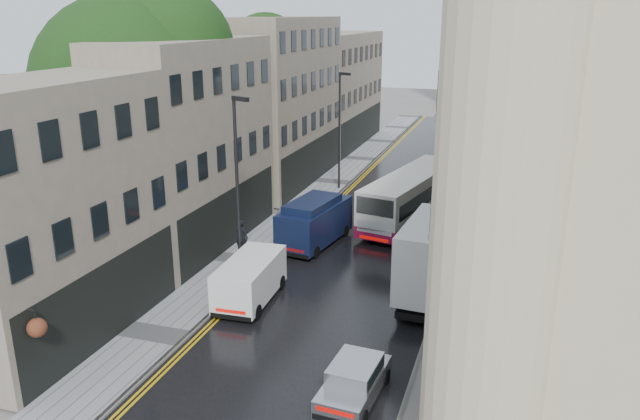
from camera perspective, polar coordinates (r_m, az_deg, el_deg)
The scene contains 15 objects.
road at distance 38.57m, azimuth 6.03°, elevation -1.23°, with size 9.00×85.00×0.02m, color black.
left_sidewalk at distance 40.07m, azimuth -2.17°, elevation -0.34°, with size 2.70×85.00×0.12m, color gray.
right_sidewalk at distance 37.90m, azimuth 14.04°, elevation -1.93°, with size 1.80×85.00×0.12m, color slate.
old_shop_row at distance 42.28m, azimuth -5.73°, elevation 8.81°, with size 4.50×56.00×12.00m, color gray, non-canonical shape.
modern_block at distance 34.85m, azimuth 22.80°, elevation 7.34°, with size 8.00×40.00×14.00m, color beige, non-canonical shape.
tree_near at distance 34.96m, azimuth -17.04°, elevation 7.88°, with size 10.56×10.56×13.89m, color black, non-canonical shape.
tree_far at distance 46.08m, azimuth -7.42°, elevation 9.76°, with size 9.24×9.24×12.46m, color black, non-canonical shape.
cream_bus at distance 36.82m, azimuth 4.96°, elevation 0.34°, with size 2.48×10.93×2.98m, color silver, non-canonical shape.
white_lorry at distance 27.07m, azimuth 7.59°, elevation -5.28°, with size 2.18×7.27×3.82m, color silver, non-canonical shape.
silver_hatchback at distance 20.76m, azimuth -0.06°, elevation -16.64°, with size 1.58×3.62×1.36m, color #9A9A9E, non-canonical shape.
white_van at distance 27.05m, azimuth -9.41°, elevation -7.45°, with size 1.93×4.50×2.04m, color white, non-canonical shape.
navy_van at distance 33.40m, azimuth -3.48°, elevation -1.65°, with size 2.16×5.40×2.75m, color black, non-canonical shape.
pedestrian at distance 33.08m, azimuth -7.16°, elevation -2.49°, with size 0.72×0.47×1.97m, color black.
lamp_post_near at distance 28.96m, azimuth -7.55°, elevation 1.63°, with size 0.98×0.22×8.74m, color black, non-canonical shape.
lamp_post_far at distance 44.85m, azimuth 1.78°, elevation 7.15°, with size 0.93×0.21×8.30m, color black, non-canonical shape.
Camera 1 is at (7.30, -8.30, 12.36)m, focal length 35.00 mm.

